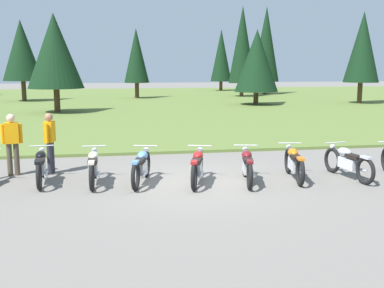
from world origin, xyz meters
The scene contains 12 objects.
ground_plane centered at (0.00, 0.00, 0.00)m, with size 140.00×140.00×0.00m, color slate.
grass_moorland centered at (0.00, 25.96, 0.05)m, with size 80.00×44.00×0.10m, color #5B7033.
forest_treeline centered at (1.42, 29.54, 4.17)m, with size 40.64×28.02×8.67m.
motorcycle_black centered at (-3.86, 0.64, 0.44)m, with size 0.62×2.10×0.88m.
motorcycle_cream centered at (-2.55, 0.36, 0.44)m, with size 0.62×2.10×0.88m.
motorcycle_sky_blue centered at (-1.36, 0.20, 0.44)m, with size 0.77×2.06×0.88m.
motorcycle_red centered at (0.03, -0.04, 0.44)m, with size 0.82×2.04×0.88m.
motorcycle_maroon centered at (1.29, -0.18, 0.44)m, with size 0.68×2.08×0.88m.
motorcycle_orange centered at (2.59, -0.05, 0.44)m, with size 0.63×2.09×0.88m.
motorcycle_silver centered at (4.03, -0.18, 0.44)m, with size 0.65×2.09×0.88m.
rider_near_row_end centered at (-3.75, 1.71, 0.95)m, with size 0.29×0.54×1.67m.
rider_in_hivis_vest centered at (-4.72, 1.64, 0.95)m, with size 0.54×0.28×1.67m.
Camera 1 is at (-2.04, -11.32, 2.94)m, focal length 43.61 mm.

